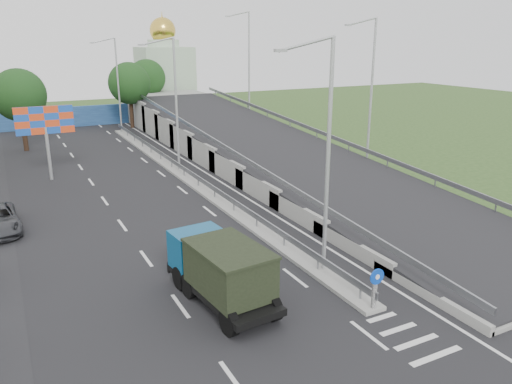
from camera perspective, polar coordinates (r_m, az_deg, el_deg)
ground at (r=19.01m, az=17.62°, el=-15.96°), size 160.00×160.00×0.00m
road_surface at (r=33.70m, az=-10.75°, el=-0.67°), size 26.00×90.00×0.04m
median at (r=38.20m, az=-8.20°, el=1.73°), size 1.00×44.00×0.20m
overpass_ramp at (r=40.77m, az=1.72°, el=5.26°), size 10.00×50.00×3.50m
median_guardrail at (r=38.03m, az=-8.24°, el=2.67°), size 0.09×44.00×0.71m
sign_bollard at (r=19.85m, az=13.45°, el=-10.66°), size 0.64×0.23×1.67m
lamp_post_near at (r=21.15m, az=7.87°, el=5.18°), size 2.74×0.18×10.08m
lamp_post_mid at (r=39.03m, az=-9.40°, el=10.55°), size 2.74×0.18×10.08m
lamp_post_far at (r=58.31m, az=-15.70°, el=12.26°), size 2.74×0.18×10.08m
blue_wall at (r=64.02m, az=-20.13°, el=8.08°), size 30.00×0.50×2.40m
church at (r=74.35m, az=-10.37°, el=13.14°), size 7.00×7.00×13.80m
billboard at (r=39.46m, az=-22.97°, el=7.12°), size 4.00×0.24×5.50m
tree_left_mid at (r=51.18m, az=-25.45°, el=9.95°), size 4.80×4.80×7.60m
tree_median_far at (r=60.71m, az=-14.28°, el=11.94°), size 4.80×4.80×7.60m
tree_ramp_far at (r=68.46m, az=-12.36°, el=12.60°), size 4.80×4.80×7.60m
dump_truck at (r=19.99m, az=-4.13°, el=-8.68°), size 2.76×6.10×2.61m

